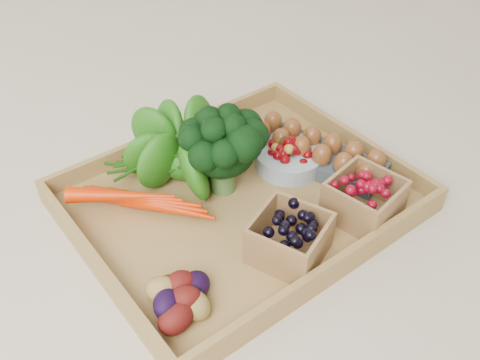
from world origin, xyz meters
TOP-DOWN VIEW (x-y plane):
  - ground at (0.00, 0.00)m, footprint 4.00×4.00m
  - tray at (0.00, 0.00)m, footprint 0.55×0.45m
  - carrots at (-0.14, 0.07)m, footprint 0.19×0.14m
  - lettuce at (-0.03, 0.12)m, footprint 0.14×0.14m
  - broccoli at (-0.01, 0.04)m, footprint 0.15×0.15m
  - cherry_bowl at (0.13, 0.02)m, footprint 0.13×0.13m
  - egg_carton at (0.17, -0.01)m, footprint 0.16×0.27m
  - potatoes at (-0.21, -0.12)m, footprint 0.12×0.12m
  - punnet_blackberry at (-0.02, -0.15)m, footprint 0.14×0.14m
  - punnet_raspberry at (0.14, -0.16)m, footprint 0.12×0.12m

SIDE VIEW (x-z plane):
  - ground at x=0.00m, z-range 0.00..0.00m
  - tray at x=0.00m, z-range 0.00..0.01m
  - egg_carton at x=0.17m, z-range 0.01..0.05m
  - cherry_bowl at x=0.13m, z-range 0.01..0.05m
  - carrots at x=-0.14m, z-range 0.01..0.06m
  - potatoes at x=-0.21m, z-range 0.01..0.08m
  - punnet_blackberry at x=-0.02m, z-range 0.01..0.09m
  - punnet_raspberry at x=0.14m, z-range 0.01..0.09m
  - broccoli at x=-0.01m, z-range 0.02..0.13m
  - lettuce at x=-0.03m, z-range 0.02..0.16m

